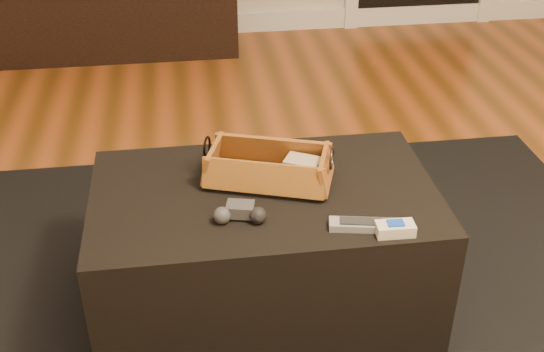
{
  "coord_description": "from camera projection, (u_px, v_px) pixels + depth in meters",
  "views": [
    {
      "loc": [
        -0.25,
        -1.45,
        1.5
      ],
      "look_at": [
        -0.02,
        0.17,
        0.49
      ],
      "focal_mm": 45.0,
      "sensor_mm": 36.0,
      "label": 1
    }
  ],
  "objects": [
    {
      "name": "tv_remote",
      "position": [
        261.0,
        176.0,
        1.99
      ],
      "size": [
        0.2,
        0.08,
        0.02
      ],
      "primitive_type": "cube",
      "rotation": [
        0.0,
        0.0,
        -0.22
      ],
      "color": "black",
      "rests_on": "wicker_basket"
    },
    {
      "name": "game_controller",
      "position": [
        240.0,
        213.0,
        1.83
      ],
      "size": [
        0.15,
        0.09,
        0.05
      ],
      "color": "#353537",
      "rests_on": "ottoman"
    },
    {
      "name": "baseboard",
      "position": [
        219.0,
        24.0,
        4.31
      ],
      "size": [
        5.0,
        0.04,
        0.12
      ],
      "primitive_type": "cube",
      "color": "white",
      "rests_on": "floor"
    },
    {
      "name": "cloth_bundle",
      "position": [
        303.0,
        168.0,
        2.0
      ],
      "size": [
        0.12,
        0.11,
        0.06
      ],
      "primitive_type": "cube",
      "rotation": [
        0.0,
        0.0,
        -0.5
      ],
      "color": "tan",
      "rests_on": "wicker_basket"
    },
    {
      "name": "ottoman",
      "position": [
        265.0,
        248.0,
        2.08
      ],
      "size": [
        1.0,
        0.6,
        0.42
      ],
      "primitive_type": "cube",
      "color": "black",
      "rests_on": "area_rug"
    },
    {
      "name": "cream_gadget",
      "position": [
        395.0,
        229.0,
        1.78
      ],
      "size": [
        0.1,
        0.05,
        0.04
      ],
      "color": "beige",
      "rests_on": "ottoman"
    },
    {
      "name": "floor",
      "position": [
        286.0,
        346.0,
        2.04
      ],
      "size": [
        5.0,
        5.5,
        0.01
      ],
      "primitive_type": "cube",
      "color": "brown",
      "rests_on": "ground"
    },
    {
      "name": "wicker_basket",
      "position": [
        268.0,
        168.0,
        1.99
      ],
      "size": [
        0.41,
        0.3,
        0.13
      ],
      "color": "brown",
      "rests_on": "ottoman"
    },
    {
      "name": "silver_remote",
      "position": [
        370.0,
        225.0,
        1.8
      ],
      "size": [
        0.22,
        0.09,
        0.02
      ],
      "color": "#94979B",
      "rests_on": "ottoman"
    },
    {
      "name": "media_cabinet",
      "position": [
        107.0,
        3.0,
        3.92
      ],
      "size": [
        1.47,
        0.45,
        0.58
      ],
      "primitive_type": "cube",
      "color": "black",
      "rests_on": "floor"
    },
    {
      "name": "area_rug",
      "position": [
        267.0,
        312.0,
        2.15
      ],
      "size": [
        2.6,
        2.0,
        0.01
      ],
      "primitive_type": "cube",
      "color": "black",
      "rests_on": "floor"
    }
  ]
}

